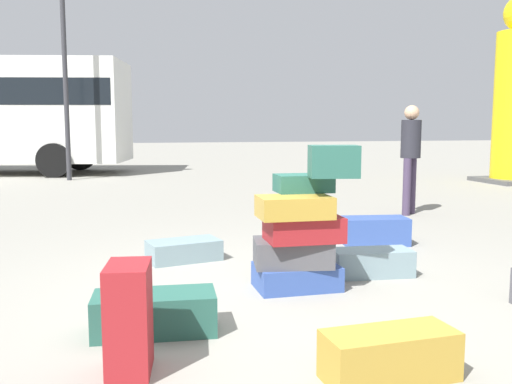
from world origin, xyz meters
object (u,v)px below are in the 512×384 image
at_px(suitcase_tan_left_side, 390,355).
at_px(lamp_post, 63,29).
at_px(suitcase_slate_behind_tower, 184,250).
at_px(person_bearded_onlooker, 411,149).
at_px(suitcase_navy_white_trunk, 375,231).
at_px(suitcase_slate_foreground_far, 372,263).
at_px(suitcase_tower, 301,232).
at_px(suitcase_teal_upright_blue, 155,313).
at_px(suitcase_maroon_right_side, 129,319).

bearing_deg(suitcase_tan_left_side, lamp_post, 99.39).
height_order(suitcase_slate_behind_tower, person_bearded_onlooker, person_bearded_onlooker).
distance_m(suitcase_slate_behind_tower, suitcase_navy_white_trunk, 2.24).
height_order(suitcase_slate_foreground_far, person_bearded_onlooker, person_bearded_onlooker).
xyz_separation_m(suitcase_tower, suitcase_teal_upright_blue, (-1.25, -0.70, -0.35)).
xyz_separation_m(suitcase_tan_left_side, lamp_post, (-2.59, 11.94, 3.55)).
xyz_separation_m(suitcase_tan_left_side, suitcase_navy_white_trunk, (1.45, 3.16, 0.02)).
height_order(suitcase_tan_left_side, suitcase_navy_white_trunk, suitcase_navy_white_trunk).
bearing_deg(suitcase_tower, suitcase_teal_upright_blue, -150.82).
bearing_deg(lamp_post, suitcase_slate_foreground_far, -71.11).
distance_m(suitcase_slate_behind_tower, suitcase_tan_left_side, 3.03).
distance_m(suitcase_tower, suitcase_maroon_right_side, 1.91).
height_order(suitcase_maroon_right_side, suitcase_teal_upright_blue, suitcase_maroon_right_side).
bearing_deg(suitcase_slate_foreground_far, suitcase_tan_left_side, -107.86).
relative_size(suitcase_tan_left_side, person_bearded_onlooker, 0.44).
bearing_deg(suitcase_maroon_right_side, suitcase_slate_foreground_far, 43.01).
bearing_deg(suitcase_navy_white_trunk, suitcase_maroon_right_side, -127.25).
bearing_deg(suitcase_tower, suitcase_tan_left_side, -92.03).
bearing_deg(lamp_post, suitcase_navy_white_trunk, -65.26).
xyz_separation_m(suitcase_teal_upright_blue, suitcase_tan_left_side, (1.19, -0.99, -0.00)).
relative_size(suitcase_tower, suitcase_teal_upright_blue, 1.51).
bearing_deg(suitcase_maroon_right_side, suitcase_teal_upright_blue, 81.32).
relative_size(suitcase_teal_upright_blue, person_bearded_onlooker, 0.48).
bearing_deg(suitcase_slate_behind_tower, suitcase_tan_left_side, -87.64).
relative_size(suitcase_navy_white_trunk, lamp_post, 0.13).
height_order(suitcase_slate_foreground_far, suitcase_navy_white_trunk, suitcase_navy_white_trunk).
height_order(suitcase_tower, suitcase_maroon_right_side, suitcase_tower).
relative_size(person_bearded_onlooker, lamp_post, 0.30).
height_order(suitcase_slate_behind_tower, suitcase_teal_upright_blue, suitcase_teal_upright_blue).
bearing_deg(suitcase_tower, person_bearded_onlooker, 49.33).
distance_m(suitcase_slate_foreground_far, suitcase_navy_white_trunk, 1.37).
relative_size(suitcase_maroon_right_side, suitcase_tan_left_side, 0.85).
height_order(suitcase_tan_left_side, suitcase_slate_foreground_far, suitcase_tan_left_side).
distance_m(suitcase_tan_left_side, lamp_post, 12.72).
xyz_separation_m(suitcase_maroon_right_side, suitcase_navy_white_trunk, (2.81, 2.74, -0.15)).
bearing_deg(suitcase_teal_upright_blue, suitcase_navy_white_trunk, 44.09).
relative_size(suitcase_maroon_right_side, suitcase_slate_foreground_far, 0.86).
bearing_deg(person_bearded_onlooker, suitcase_teal_upright_blue, 4.12).
bearing_deg(suitcase_slate_behind_tower, person_bearded_onlooker, 17.24).
xyz_separation_m(suitcase_maroon_right_side, suitcase_teal_upright_blue, (0.17, 0.57, -0.17)).
relative_size(suitcase_tower, suitcase_tan_left_side, 1.67).
bearing_deg(suitcase_slate_behind_tower, lamp_post, 89.10).
distance_m(suitcase_tower, suitcase_tan_left_side, 1.73).
bearing_deg(suitcase_slate_foreground_far, suitcase_maroon_right_side, -139.92).
xyz_separation_m(suitcase_teal_upright_blue, person_bearded_onlooker, (4.12, 4.04, 0.87)).
xyz_separation_m(suitcase_slate_foreground_far, person_bearded_onlooker, (2.10, 3.09, 0.88)).
distance_m(suitcase_slate_behind_tower, suitcase_teal_upright_blue, 1.98).
bearing_deg(suitcase_teal_upright_blue, suitcase_tan_left_side, -35.23).
distance_m(suitcase_teal_upright_blue, suitcase_navy_white_trunk, 3.42).
bearing_deg(lamp_post, suitcase_tan_left_side, -77.76).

